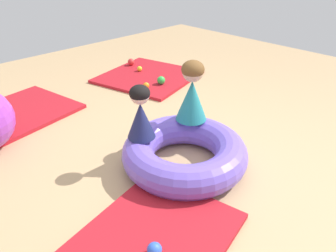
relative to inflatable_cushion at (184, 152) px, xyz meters
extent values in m
plane|color=tan|center=(0.12, -0.04, -0.14)|extent=(8.00, 8.00, 0.00)
cube|color=#B21923|center=(-0.66, 1.97, -0.12)|extent=(1.34, 1.19, 0.04)
cube|color=#B21923|center=(-0.85, -0.44, -0.12)|extent=(1.45, 1.10, 0.04)
cube|color=#B21923|center=(1.18, 1.81, -0.12)|extent=(1.47, 1.46, 0.04)
torus|color=#7056D1|center=(0.00, 0.00, 0.00)|extent=(1.06, 1.06, 0.27)
cone|color=teal|center=(0.30, 0.20, 0.32)|extent=(0.37, 0.37, 0.37)
sphere|color=#DBAD89|center=(0.30, 0.20, 0.59)|extent=(0.19, 0.19, 0.19)
ellipsoid|color=brown|center=(0.30, 0.20, 0.61)|extent=(0.20, 0.20, 0.16)
cone|color=navy|center=(-0.23, 0.28, 0.29)|extent=(0.29, 0.29, 0.31)
sphere|color=beige|center=(-0.23, 0.28, 0.51)|extent=(0.15, 0.15, 0.15)
ellipsoid|color=black|center=(-0.23, 0.28, 0.53)|extent=(0.17, 0.17, 0.13)
sphere|color=yellow|center=(1.20, 2.02, -0.06)|extent=(0.07, 0.07, 0.07)
sphere|color=blue|center=(-0.83, -0.53, -0.05)|extent=(0.09, 0.09, 0.09)
sphere|color=orange|center=(0.83, 1.46, -0.06)|extent=(0.08, 0.08, 0.08)
sphere|color=green|center=(1.08, 1.43, -0.04)|extent=(0.11, 0.11, 0.11)
sphere|color=red|center=(1.28, 2.32, -0.04)|extent=(0.10, 0.10, 0.10)
camera|label=1|loc=(-1.68, -1.52, 1.53)|focal=34.36mm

